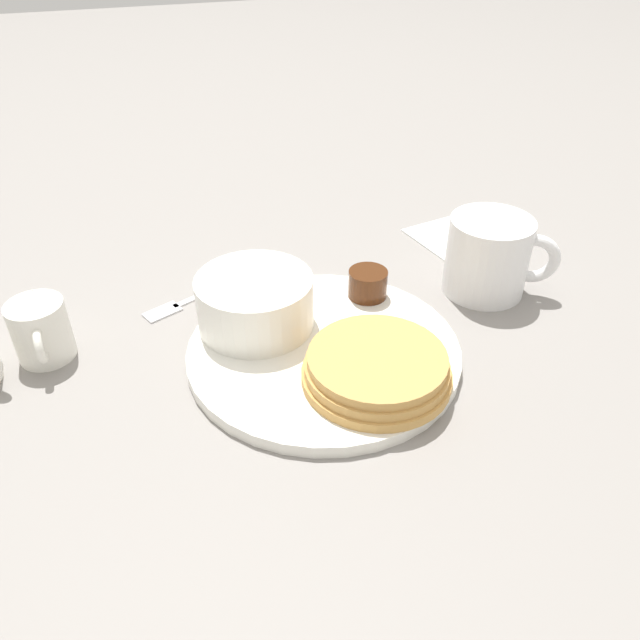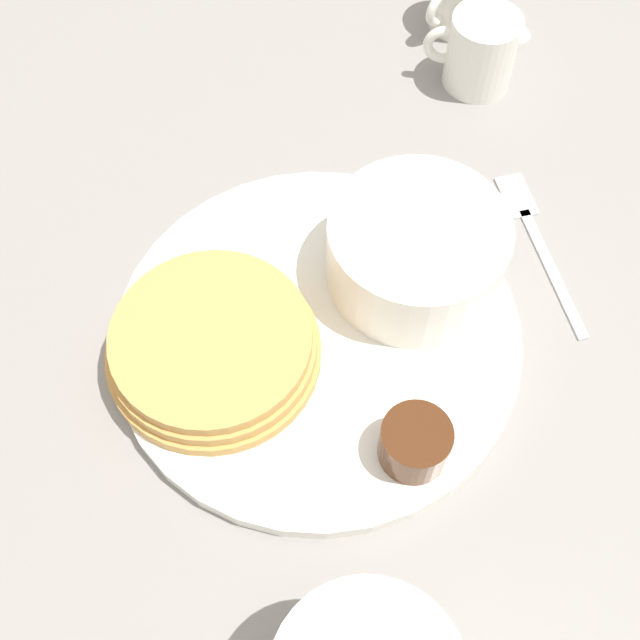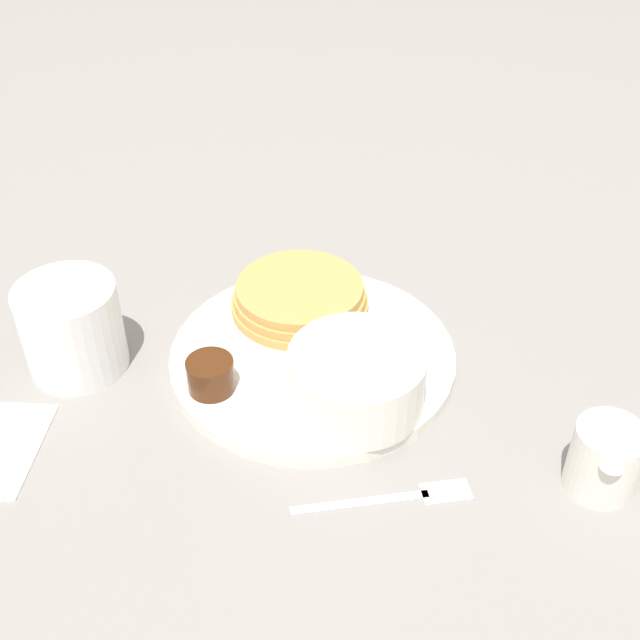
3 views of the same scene
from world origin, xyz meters
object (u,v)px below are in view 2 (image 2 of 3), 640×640
object	(u,v)px
plate	(318,334)
bowl	(417,249)
fork	(534,232)
creamer_pitcher_near	(481,50)

from	to	relation	value
plate	bowl	bearing A→B (deg)	-46.92
fork	plate	bearing A→B (deg)	128.03
bowl	creamer_pitcher_near	bearing A→B (deg)	-8.88
fork	creamer_pitcher_near	bearing A→B (deg)	19.32
plate	creamer_pitcher_near	xyz separation A→B (m)	(0.25, -0.08, 0.02)
bowl	fork	bearing A→B (deg)	-55.86
bowl	fork	xyz separation A→B (m)	(0.05, -0.08, -0.04)
plate	creamer_pitcher_near	world-z (taller)	creamer_pitcher_near
bowl	fork	size ratio (longest dim) A/B	0.85
creamer_pitcher_near	plate	bearing A→B (deg)	160.98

